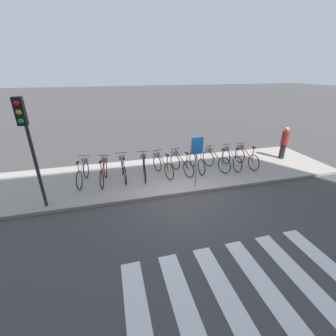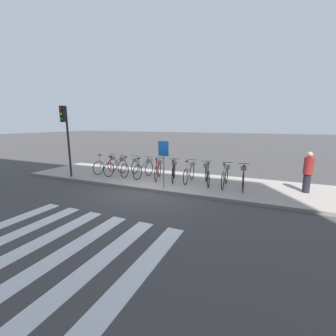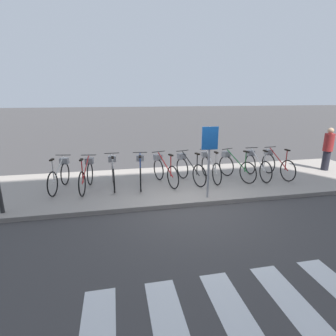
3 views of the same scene
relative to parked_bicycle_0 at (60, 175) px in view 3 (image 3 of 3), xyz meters
name	(u,v)px [view 3 (image 3 of 3)]	position (x,y,z in m)	size (l,w,h in m)	color
ground_plane	(192,207)	(3.57, -1.81, -0.57)	(120.00, 120.00, 0.00)	#423F3F
sidewalk	(177,183)	(3.57, 0.00, -0.51)	(14.59, 3.62, 0.12)	#9E9389
parked_bicycle_0	(60,175)	(0.00, 0.00, 0.00)	(0.48, 1.67, 1.04)	black
parked_bicycle_1	(87,175)	(0.78, -0.15, 0.00)	(0.46, 1.68, 1.04)	black
parked_bicycle_2	(113,172)	(1.55, -0.04, 0.00)	(0.46, 1.69, 1.04)	black
parked_bicycle_3	(140,171)	(2.39, -0.10, 0.00)	(0.46, 1.68, 1.04)	black
parked_bicycle_4	(164,170)	(3.14, -0.09, 0.00)	(0.62, 1.63, 1.04)	black
parked_bicycle_5	(189,168)	(3.95, -0.09, 0.00)	(0.65, 1.62, 1.04)	black
parked_bicycle_6	(210,166)	(4.71, 0.00, 0.00)	(0.46, 1.69, 1.04)	black
parked_bicycle_7	(235,166)	(5.55, -0.10, 0.00)	(0.68, 1.60, 1.04)	black
parked_bicycle_8	(256,165)	(6.33, -0.11, 0.00)	(0.46, 1.69, 1.04)	black
parked_bicycle_9	(276,164)	(7.07, -0.12, 0.00)	(0.46, 1.68, 1.04)	black
pedestrian	(328,148)	(9.38, 0.22, 0.38)	(0.34, 0.34, 1.59)	#23232D
sign_post	(209,150)	(4.09, -1.52, 0.88)	(0.44, 0.07, 1.95)	#99999E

